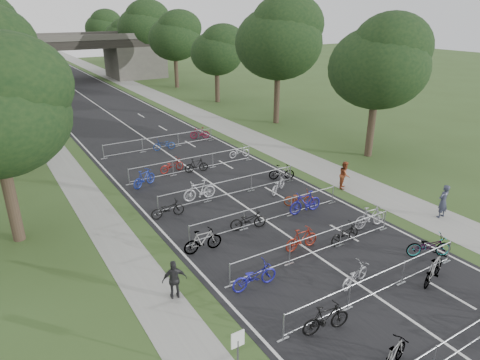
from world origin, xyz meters
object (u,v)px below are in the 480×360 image
object	(u,v)px
pedestrian_b	(345,175)
overpass_bridge	(60,59)
park_sign	(238,347)
pedestrian_c	(175,280)
bike_1	(394,356)
pedestrian_a	(443,201)

from	to	relation	value
pedestrian_b	overpass_bridge	bearing A→B (deg)	58.93
park_sign	pedestrian_b	bearing A→B (deg)	34.38
park_sign	pedestrian_c	xyz separation A→B (m)	(0.00, 4.70, -0.44)
overpass_bridge	pedestrian_b	bearing A→B (deg)	-82.65
bike_1	pedestrian_b	size ratio (longest dim) A/B	1.01
park_sign	pedestrian_a	size ratio (longest dim) A/B	0.97
park_sign	pedestrian_a	distance (m)	15.58
pedestrian_b	bike_1	bearing A→B (deg)	-167.14
overpass_bridge	pedestrian_b	size ratio (longest dim) A/B	17.63
park_sign	pedestrian_b	size ratio (longest dim) A/B	1.04
overpass_bridge	pedestrian_a	xyz separation A→B (m)	(8.37, -58.47, -2.59)
park_sign	pedestrian_b	world-z (taller)	park_sign
park_sign	pedestrian_a	world-z (taller)	pedestrian_a
pedestrian_a	bike_1	bearing A→B (deg)	27.27
pedestrian_c	pedestrian_b	bearing A→B (deg)	-147.39
overpass_bridge	park_sign	size ratio (longest dim) A/B	16.99
park_sign	bike_1	distance (m)	4.94
park_sign	bike_1	world-z (taller)	park_sign
overpass_bridge	pedestrian_c	xyz separation A→B (m)	(-6.80, -57.30, -2.71)
pedestrian_a	pedestrian_b	size ratio (longest dim) A/B	1.07
pedestrian_a	pedestrian_c	distance (m)	15.21
pedestrian_b	pedestrian_c	world-z (taller)	pedestrian_b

